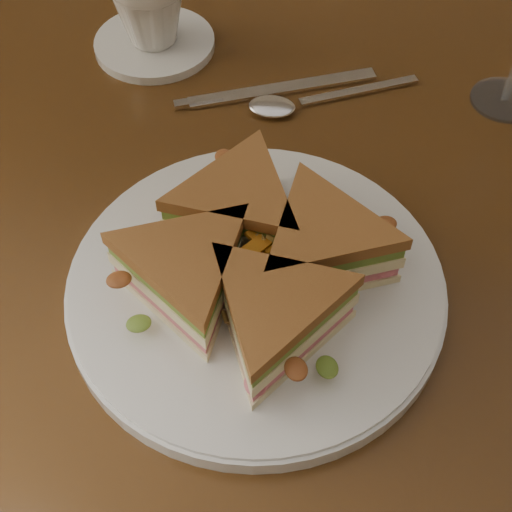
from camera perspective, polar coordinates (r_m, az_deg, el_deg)
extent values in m
plane|color=brown|center=(1.31, 1.61, -18.04)|extent=(6.00, 6.00, 0.00)
cube|color=#331D0B|center=(0.67, 2.99, 3.50)|extent=(1.20, 0.80, 0.04)
cylinder|color=silver|center=(0.58, 0.00, -2.54)|extent=(0.31, 0.31, 0.02)
cube|color=silver|center=(0.77, 8.23, 12.89)|extent=(0.12, 0.07, 0.00)
ellipsoid|color=silver|center=(0.74, 1.29, 11.81)|extent=(0.05, 0.03, 0.01)
cube|color=silver|center=(0.76, 2.19, 13.21)|extent=(0.19, 0.09, 0.00)
cube|color=silver|center=(0.75, -4.63, 12.15)|extent=(0.05, 0.03, 0.00)
cylinder|color=white|center=(0.79, 19.24, 11.72)|extent=(0.07, 0.07, 0.00)
cylinder|color=silver|center=(0.83, -8.11, 16.48)|extent=(0.13, 0.13, 0.01)
imported|color=silver|center=(0.80, -8.47, 18.97)|extent=(0.10, 0.10, 0.08)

